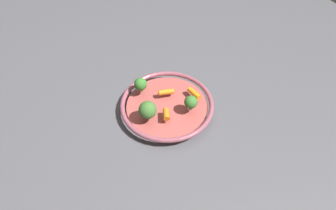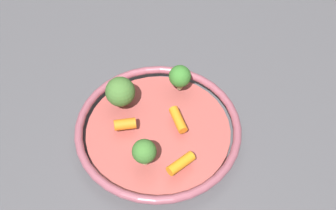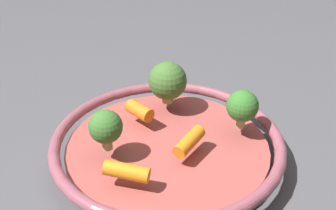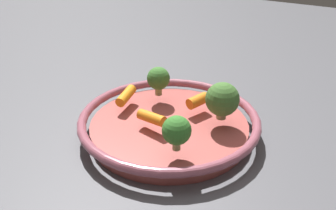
{
  "view_description": "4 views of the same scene",
  "coord_description": "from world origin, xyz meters",
  "px_view_note": "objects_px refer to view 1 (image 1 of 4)",
  "views": [
    {
      "loc": [
        -0.6,
        0.3,
        0.79
      ],
      "look_at": [
        -0.03,
        0.01,
        0.06
      ],
      "focal_mm": 30.92,
      "sensor_mm": 36.0,
      "label": 1
    },
    {
      "loc": [
        -0.27,
        -0.45,
        0.77
      ],
      "look_at": [
        0.03,
        0.01,
        0.08
      ],
      "focal_mm": 49.02,
      "sensor_mm": 36.0,
      "label": 2
    },
    {
      "loc": [
        0.17,
        -0.45,
        0.38
      ],
      "look_at": [
        -0.01,
        0.02,
        0.08
      ],
      "focal_mm": 44.74,
      "sensor_mm": 36.0,
      "label": 3
    },
    {
      "loc": [
        0.54,
        0.28,
        0.39
      ],
      "look_at": [
        -0.01,
        -0.01,
        0.05
      ],
      "focal_mm": 41.66,
      "sensor_mm": 36.0,
      "label": 4
    }
  ],
  "objects_px": {
    "baby_carrot_right": "(166,114)",
    "broccoli_floret_small": "(191,102)",
    "broccoli_floret_mid": "(148,110)",
    "broccoli_floret_edge": "(141,84)",
    "baby_carrot_back": "(166,92)",
    "baby_carrot_left": "(194,93)",
    "serving_bowl": "(167,106)"
  },
  "relations": [
    {
      "from": "broccoli_floret_small",
      "to": "broccoli_floret_edge",
      "type": "height_order",
      "value": "same"
    },
    {
      "from": "baby_carrot_left",
      "to": "broccoli_floret_small",
      "type": "distance_m",
      "value": 0.07
    },
    {
      "from": "serving_bowl",
      "to": "baby_carrot_right",
      "type": "xyz_separation_m",
      "value": [
        -0.06,
        0.03,
        0.03
      ]
    },
    {
      "from": "serving_bowl",
      "to": "broccoli_floret_edge",
      "type": "height_order",
      "value": "broccoli_floret_edge"
    },
    {
      "from": "broccoli_floret_mid",
      "to": "broccoli_floret_edge",
      "type": "height_order",
      "value": "broccoli_floret_mid"
    },
    {
      "from": "baby_carrot_back",
      "to": "baby_carrot_left",
      "type": "distance_m",
      "value": 0.1
    },
    {
      "from": "broccoli_floret_mid",
      "to": "broccoli_floret_edge",
      "type": "xyz_separation_m",
      "value": [
        0.12,
        -0.03,
        -0.0
      ]
    },
    {
      "from": "serving_bowl",
      "to": "broccoli_floret_mid",
      "type": "height_order",
      "value": "broccoli_floret_mid"
    },
    {
      "from": "baby_carrot_back",
      "to": "broccoli_floret_mid",
      "type": "distance_m",
      "value": 0.13
    },
    {
      "from": "baby_carrot_right",
      "to": "broccoli_floret_small",
      "type": "xyz_separation_m",
      "value": [
        -0.01,
        -0.09,
        0.02
      ]
    },
    {
      "from": "serving_bowl",
      "to": "baby_carrot_right",
      "type": "distance_m",
      "value": 0.07
    },
    {
      "from": "baby_carrot_left",
      "to": "baby_carrot_right",
      "type": "height_order",
      "value": "baby_carrot_right"
    },
    {
      "from": "serving_bowl",
      "to": "baby_carrot_back",
      "type": "bearing_deg",
      "value": -22.28
    },
    {
      "from": "baby_carrot_back",
      "to": "serving_bowl",
      "type": "bearing_deg",
      "value": 157.72
    },
    {
      "from": "broccoli_floret_edge",
      "to": "baby_carrot_back",
      "type": "bearing_deg",
      "value": -125.72
    },
    {
      "from": "serving_bowl",
      "to": "baby_carrot_left",
      "type": "xyz_separation_m",
      "value": [
        -0.01,
        -0.1,
        0.03
      ]
    },
    {
      "from": "broccoli_floret_small",
      "to": "broccoli_floret_edge",
      "type": "xyz_separation_m",
      "value": [
        0.16,
        0.12,
        -0.0
      ]
    },
    {
      "from": "baby_carrot_back",
      "to": "broccoli_floret_small",
      "type": "bearing_deg",
      "value": -157.79
    },
    {
      "from": "serving_bowl",
      "to": "baby_carrot_right",
      "type": "height_order",
      "value": "baby_carrot_right"
    },
    {
      "from": "baby_carrot_left",
      "to": "broccoli_floret_mid",
      "type": "height_order",
      "value": "broccoli_floret_mid"
    },
    {
      "from": "baby_carrot_back",
      "to": "baby_carrot_right",
      "type": "bearing_deg",
      "value": 153.61
    },
    {
      "from": "baby_carrot_back",
      "to": "baby_carrot_left",
      "type": "height_order",
      "value": "same"
    },
    {
      "from": "baby_carrot_left",
      "to": "broccoli_floret_edge",
      "type": "xyz_separation_m",
      "value": [
        0.1,
        0.16,
        0.02
      ]
    },
    {
      "from": "baby_carrot_right",
      "to": "broccoli_floret_small",
      "type": "relative_size",
      "value": 0.73
    },
    {
      "from": "baby_carrot_right",
      "to": "broccoli_floret_mid",
      "type": "xyz_separation_m",
      "value": [
        0.02,
        0.06,
        0.03
      ]
    },
    {
      "from": "baby_carrot_left",
      "to": "broccoli_floret_small",
      "type": "relative_size",
      "value": 0.97
    },
    {
      "from": "broccoli_floret_small",
      "to": "serving_bowl",
      "type": "bearing_deg",
      "value": 41.38
    },
    {
      "from": "baby_carrot_back",
      "to": "broccoli_floret_small",
      "type": "relative_size",
      "value": 0.94
    },
    {
      "from": "baby_carrot_back",
      "to": "baby_carrot_right",
      "type": "height_order",
      "value": "baby_carrot_right"
    },
    {
      "from": "baby_carrot_left",
      "to": "baby_carrot_right",
      "type": "bearing_deg",
      "value": 107.69
    },
    {
      "from": "serving_bowl",
      "to": "broccoli_floret_small",
      "type": "height_order",
      "value": "broccoli_floret_small"
    },
    {
      "from": "baby_carrot_back",
      "to": "baby_carrot_left",
      "type": "xyz_separation_m",
      "value": [
        -0.05,
        -0.09,
        0.0
      ]
    }
  ]
}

